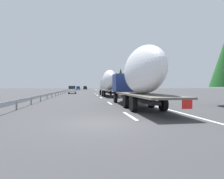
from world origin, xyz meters
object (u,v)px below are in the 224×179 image
Objects in this scene: truck_lead at (109,82)px; truck_trailing at (139,75)px; road_sign at (113,84)px; car_black_suv at (85,88)px; car_blue_sedan at (78,88)px; car_white_van at (72,90)px.

truck_trailing is at bearing 180.00° from truck_lead.
truck_lead reaches higher than road_sign.
truck_lead reaches higher than car_black_suv.
truck_lead reaches higher than car_blue_sedan.
car_white_van reaches higher than car_blue_sedan.
truck_trailing is 74.97m from car_blue_sedan.
truck_trailing is at bearing 174.67° from road_sign.
car_white_van is 51.19m from car_black_suv.
car_black_suv is (83.12, 3.64, -1.75)m from truck_trailing.
truck_trailing is 2.99× the size of car_blue_sedan.
truck_trailing reaches higher than road_sign.
truck_lead is 14.73m from road_sign.
truck_lead is 1.00× the size of truck_trailing.
truck_trailing reaches higher than truck_lead.
truck_trailing is at bearing -167.21° from car_white_van.
truck_lead is at bearing -0.00° from truck_trailing.
car_white_van is (13.25, 7.28, -1.66)m from truck_lead.
car_blue_sedan is 9.11m from car_black_suv.
truck_lead is 3.38× the size of car_white_van.
car_blue_sedan is at bearing -0.47° from car_white_van.
truck_lead is 64.44m from car_black_suv.
car_white_van is at bearing 96.30° from road_sign.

